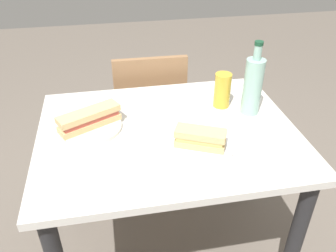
# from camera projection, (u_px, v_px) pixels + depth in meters

# --- Properties ---
(dining_table) EXTENTS (1.02, 0.79, 0.76)m
(dining_table) POSITION_uv_depth(u_px,v_px,m) (168.00, 156.00, 1.46)
(dining_table) COLOR silver
(dining_table) RESTS_ON ground
(chair_far) EXTENTS (0.41, 0.41, 0.87)m
(chair_far) POSITION_uv_depth(u_px,v_px,m) (149.00, 112.00, 2.02)
(chair_far) COLOR #936B47
(chair_far) RESTS_ON ground
(plate_near) EXTENTS (0.25, 0.25, 0.01)m
(plate_near) POSITION_uv_depth(u_px,v_px,m) (200.00, 147.00, 1.28)
(plate_near) COLOR white
(plate_near) RESTS_ON dining_table
(baguette_sandwich_near) EXTENTS (0.19, 0.14, 0.07)m
(baguette_sandwich_near) POSITION_uv_depth(u_px,v_px,m) (200.00, 138.00, 1.26)
(baguette_sandwich_near) COLOR #DBB77A
(baguette_sandwich_near) RESTS_ON plate_near
(knife_near) EXTENTS (0.15, 0.12, 0.01)m
(knife_near) POSITION_uv_depth(u_px,v_px,m) (199.00, 136.00, 1.32)
(knife_near) COLOR silver
(knife_near) RESTS_ON plate_near
(plate_far) EXTENTS (0.25, 0.25, 0.01)m
(plate_far) POSITION_uv_depth(u_px,v_px,m) (91.00, 127.00, 1.39)
(plate_far) COLOR silver
(plate_far) RESTS_ON dining_table
(baguette_sandwich_far) EXTENTS (0.25, 0.17, 0.07)m
(baguette_sandwich_far) POSITION_uv_depth(u_px,v_px,m) (89.00, 118.00, 1.37)
(baguette_sandwich_far) COLOR #DBB77A
(baguette_sandwich_far) RESTS_ON plate_far
(knife_far) EXTENTS (0.16, 0.10, 0.01)m
(knife_far) POSITION_uv_depth(u_px,v_px,m) (82.00, 120.00, 1.42)
(knife_far) COLOR silver
(knife_far) RESTS_ON plate_far
(water_bottle) EXTENTS (0.08, 0.08, 0.31)m
(water_bottle) POSITION_uv_depth(u_px,v_px,m) (253.00, 85.00, 1.44)
(water_bottle) COLOR #99C6B7
(water_bottle) RESTS_ON dining_table
(beer_glass) EXTENTS (0.07, 0.07, 0.15)m
(beer_glass) POSITION_uv_depth(u_px,v_px,m) (222.00, 90.00, 1.51)
(beer_glass) COLOR gold
(beer_glass) RESTS_ON dining_table
(paper_napkin) EXTENTS (0.18, 0.18, 0.00)m
(paper_napkin) POSITION_uv_depth(u_px,v_px,m) (271.00, 162.00, 1.22)
(paper_napkin) COLOR white
(paper_napkin) RESTS_ON dining_table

